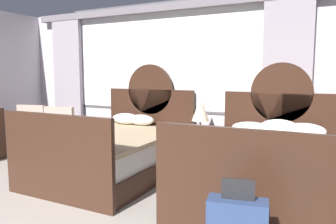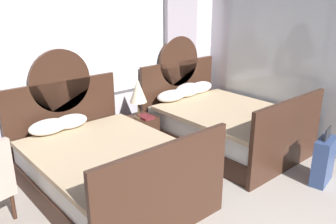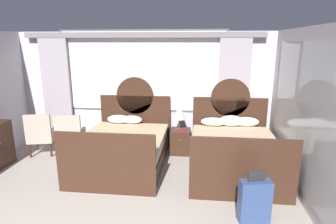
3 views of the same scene
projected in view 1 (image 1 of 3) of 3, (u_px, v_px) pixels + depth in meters
wall_back_window at (162, 77)px, 5.71m from camera, size 5.91×0.22×2.74m
bed_near_window at (114, 151)px, 4.87m from camera, size 1.66×2.27×1.68m
bed_near_mirror at (265, 170)px, 3.90m from camera, size 1.66×2.27×1.68m
nightstand_between_beds at (202, 155)px, 5.05m from camera, size 0.44×0.46×0.55m
table_lamp_on_nightstand at (200, 110)px, 4.98m from camera, size 0.27×0.27×0.61m
book_on_nightstand at (202, 137)px, 4.92m from camera, size 0.18×0.26×0.03m
armchair_by_window_left at (65, 133)px, 5.71m from camera, size 0.63×0.63×0.97m
armchair_by_window_centre at (37, 130)px, 6.02m from camera, size 0.64×0.64×0.97m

